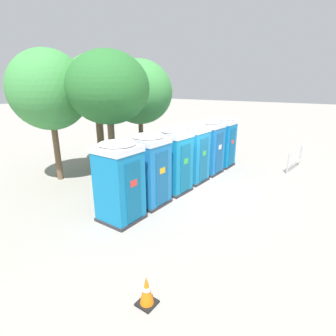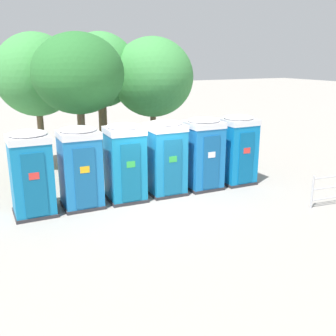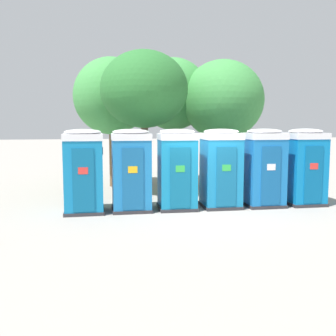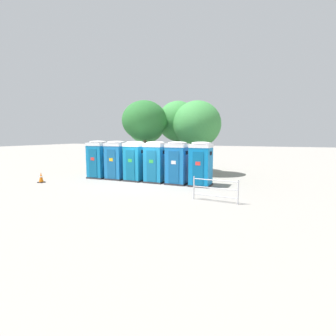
% 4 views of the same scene
% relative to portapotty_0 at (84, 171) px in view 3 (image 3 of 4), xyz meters
% --- Properties ---
extents(ground_plane, '(120.00, 120.00, 0.00)m').
position_rel_portapotty_0_xyz_m(ground_plane, '(3.60, -0.43, -1.28)').
color(ground_plane, gray).
extents(portapotty_0, '(1.19, 1.21, 2.54)m').
position_rel_portapotty_0_xyz_m(portapotty_0, '(0.00, 0.00, 0.00)').
color(portapotty_0, '#2D2D33').
rests_on(portapotty_0, ground).
extents(portapotty_1, '(1.22, 1.22, 2.54)m').
position_rel_portapotty_0_xyz_m(portapotty_1, '(1.44, 0.02, -0.00)').
color(portapotty_1, '#2D2D33').
rests_on(portapotty_1, ground).
extents(portapotty_2, '(1.22, 1.25, 2.54)m').
position_rel_portapotty_0_xyz_m(portapotty_2, '(2.89, -0.02, 0.00)').
color(portapotty_2, '#2D2D33').
rests_on(portapotty_2, ground).
extents(portapotty_3, '(1.23, 1.23, 2.54)m').
position_rel_portapotty_0_xyz_m(portapotty_3, '(4.33, -0.03, -0.00)').
color(portapotty_3, '#2D2D33').
rests_on(portapotty_3, ground).
extents(portapotty_4, '(1.23, 1.22, 2.54)m').
position_rel_portapotty_0_xyz_m(portapotty_4, '(5.77, -0.08, -0.00)').
color(portapotty_4, '#2D2D33').
rests_on(portapotty_4, ground).
extents(portapotty_5, '(1.19, 1.21, 2.54)m').
position_rel_portapotty_0_xyz_m(portapotty_5, '(7.22, -0.10, 0.00)').
color(portapotty_5, '#2D2D33').
rests_on(portapotty_5, ground).
extents(street_tree_0, '(3.25, 3.25, 5.40)m').
position_rel_portapotty_0_xyz_m(street_tree_0, '(2.20, 2.63, 2.67)').
color(street_tree_0, brown).
rests_on(street_tree_0, ground).
extents(street_tree_1, '(3.15, 3.15, 5.59)m').
position_rel_portapotty_0_xyz_m(street_tree_1, '(3.81, 5.24, 2.69)').
color(street_tree_1, brown).
rests_on(street_tree_1, ground).
extents(street_tree_2, '(3.47, 3.47, 5.39)m').
position_rel_portapotty_0_xyz_m(street_tree_2, '(5.74, 4.10, 2.42)').
color(street_tree_2, brown).
rests_on(street_tree_2, ground).
extents(street_tree_3, '(3.20, 3.20, 5.49)m').
position_rel_portapotty_0_xyz_m(street_tree_3, '(1.09, 4.95, 2.57)').
color(street_tree_3, brown).
rests_on(street_tree_3, ground).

